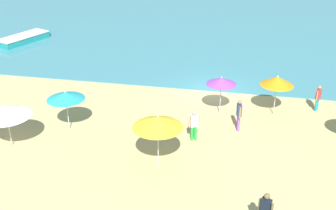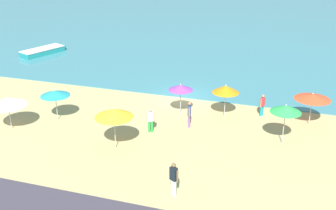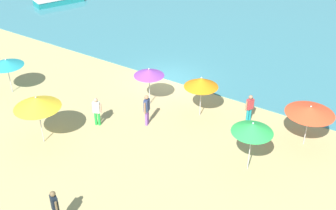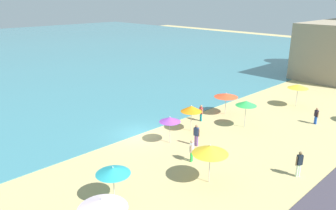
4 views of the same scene
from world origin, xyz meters
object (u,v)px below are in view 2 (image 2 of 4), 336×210
beach_umbrella_10 (286,109)px  beach_umbrella_9 (181,87)px  beach_umbrella_0 (7,102)px  bather_1 (150,119)px  bather_3 (174,177)px  beach_umbrella_1 (226,89)px  beach_umbrella_6 (313,97)px  bather_0 (189,113)px  beach_umbrella_3 (55,93)px  bather_2 (262,104)px  skiff_nearshore (43,51)px  beach_umbrella_5 (114,113)px

beach_umbrella_10 → beach_umbrella_9: bearing=162.0°
beach_umbrella_0 → bather_1: beach_umbrella_0 is taller
beach_umbrella_9 → bather_3: 9.96m
bather_3 → beach_umbrella_1: bearing=86.3°
beach_umbrella_6 → bather_0: size_ratio=1.33×
beach_umbrella_3 → bather_0: size_ratio=1.24×
beach_umbrella_9 → bather_2: beach_umbrella_9 is taller
beach_umbrella_10 → bather_1: bearing=-173.1°
beach_umbrella_6 → bather_3: 12.41m
beach_umbrella_3 → bather_3: (10.25, -6.16, -0.93)m
bather_2 → skiff_nearshore: bearing=159.0°
beach_umbrella_3 → bather_0: 9.17m
skiff_nearshore → bather_2: bearing=-21.0°
beach_umbrella_1 → bather_1: (-4.13, -3.82, -1.15)m
beach_umbrella_9 → bather_1: 3.66m
bather_0 → beach_umbrella_10: bearing=-4.6°
beach_umbrella_0 → beach_umbrella_3: beach_umbrella_0 is taller
bather_0 → skiff_nearshore: bather_0 is taller
beach_umbrella_6 → bather_0: (-7.62, -2.85, -0.99)m
beach_umbrella_0 → beach_umbrella_10: bearing=11.0°
beach_umbrella_5 → bather_3: 6.11m
beach_umbrella_0 → beach_umbrella_1: beach_umbrella_1 is taller
beach_umbrella_6 → bather_2: beach_umbrella_6 is taller
beach_umbrella_10 → beach_umbrella_1: bearing=145.6°
bather_3 → beach_umbrella_6: bearing=59.1°
beach_umbrella_3 → bather_2: size_ratio=1.39×
beach_umbrella_3 → bather_3: bearing=-31.0°
beach_umbrella_3 → beach_umbrella_10: beach_umbrella_10 is taller
beach_umbrella_1 → bather_0: 3.21m
beach_umbrella_1 → bather_1: 5.74m
beach_umbrella_1 → bather_1: bearing=-137.2°
beach_umbrella_0 → bather_1: (8.92, 2.33, -1.01)m
beach_umbrella_0 → bather_3: 13.04m
beach_umbrella_3 → beach_umbrella_10: bearing=4.3°
bather_1 → skiff_nearshore: (-16.95, 13.85, -0.58)m
beach_umbrella_3 → skiff_nearshore: size_ratio=0.44×
beach_umbrella_10 → bather_3: (-4.78, -7.28, -1.27)m
bather_3 → skiff_nearshore: bearing=135.4°
skiff_nearshore → beach_umbrella_6: bearing=-19.6°
beach_umbrella_5 → bather_3: (4.75, -3.62, -1.27)m
beach_umbrella_1 → beach_umbrella_9: 3.11m
beach_umbrella_6 → beach_umbrella_10: beach_umbrella_10 is taller
beach_umbrella_0 → beach_umbrella_6: (18.74, 6.66, 0.06)m
beach_umbrella_0 → beach_umbrella_5: (7.64, -0.34, 0.36)m
beach_umbrella_9 → skiff_nearshore: beach_umbrella_9 is taller
beach_umbrella_6 → beach_umbrella_0: bearing=-160.4°
beach_umbrella_10 → skiff_nearshore: (-25.20, 12.85, -1.94)m
beach_umbrella_9 → beach_umbrella_1: bearing=9.1°
bather_0 → bather_1: bearing=-145.9°
skiff_nearshore → beach_umbrella_0: bearing=-63.6°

